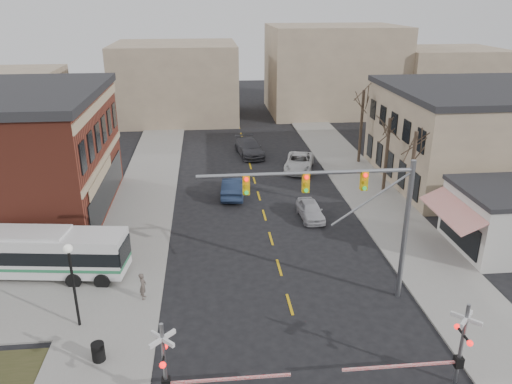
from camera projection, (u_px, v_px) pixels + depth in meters
ground at (296, 327)px, 25.39m from camera, size 160.00×160.00×0.00m
sidewalk_west at (147, 191)px, 43.00m from camera, size 5.00×60.00×0.12m
sidewalk_east at (361, 183)px, 44.78m from camera, size 5.00×60.00×0.12m
tan_building at (502, 134)px, 44.41m from camera, size 20.30×15.30×8.50m
tree_east_a at (411, 177)px, 36.21m from camera, size 0.28×0.28×6.75m
tree_east_b at (386, 155)px, 41.87m from camera, size 0.28×0.28×6.30m
tree_east_c at (361, 127)px, 49.14m from camera, size 0.28×0.28×7.20m
transit_bus at (33, 252)px, 29.42m from camera, size 11.25×3.85×2.84m
traffic_signal_mast at (353, 203)px, 25.65m from camera, size 11.10×0.30×8.00m
rr_crossing_west at (175, 366)px, 19.89m from camera, size 5.60×1.36×4.00m
rr_crossing_east at (452, 346)px, 21.01m from camera, size 5.60×1.36×4.00m
street_lamp at (71, 269)px, 24.19m from camera, size 0.44×0.44×4.58m
trash_bin at (98, 352)px, 22.77m from camera, size 0.60×0.60×0.89m
car_a at (310, 210)px, 37.60m from camera, size 1.77×4.04×1.35m
car_b at (234, 186)px, 41.85m from camera, size 2.40×5.26×1.67m
car_c at (299, 162)px, 48.13m from camera, size 3.92×6.01×1.54m
car_d at (249, 148)px, 52.52m from camera, size 3.10×5.96×1.65m
pedestrian_near at (143, 286)px, 27.33m from camera, size 0.40×0.58×1.56m
pedestrian_far at (96, 244)px, 31.50m from camera, size 1.18×1.18×1.93m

